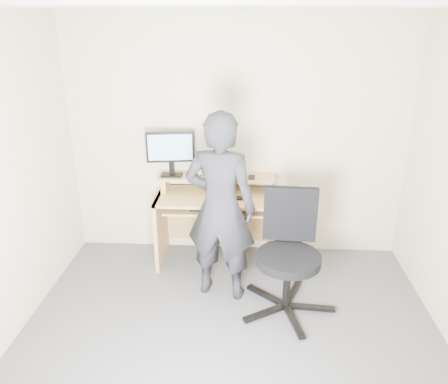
# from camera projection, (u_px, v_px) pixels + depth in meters

# --- Properties ---
(ground) EXTENTS (3.50, 3.50, 0.00)m
(ground) POSITION_uv_depth(u_px,v_px,m) (228.00, 357.00, 3.36)
(ground) COLOR #56565B
(ground) RESTS_ON ground
(back_wall) EXTENTS (3.50, 0.02, 2.50)m
(back_wall) POSITION_uv_depth(u_px,v_px,m) (237.00, 140.00, 4.51)
(back_wall) COLOR beige
(back_wall) RESTS_ON ground
(ceiling) EXTENTS (3.50, 3.50, 0.02)m
(ceiling) POSITION_uv_depth(u_px,v_px,m) (230.00, 5.00, 2.42)
(ceiling) COLOR white
(ceiling) RESTS_ON back_wall
(desk) EXTENTS (1.20, 0.60, 0.91)m
(desk) POSITION_uv_depth(u_px,v_px,m) (216.00, 210.00, 4.58)
(desk) COLOR tan
(desk) RESTS_ON ground
(monitor) EXTENTS (0.49, 0.14, 0.46)m
(monitor) POSITION_uv_depth(u_px,v_px,m) (171.00, 150.00, 4.40)
(monitor) COLOR black
(monitor) RESTS_ON desk
(external_drive) EXTENTS (0.10, 0.14, 0.20)m
(external_drive) POSITION_uv_depth(u_px,v_px,m) (221.00, 166.00, 4.49)
(external_drive) COLOR black
(external_drive) RESTS_ON desk
(travel_mug) EXTENTS (0.10, 0.10, 0.20)m
(travel_mug) POSITION_uv_depth(u_px,v_px,m) (227.00, 167.00, 4.45)
(travel_mug) COLOR silver
(travel_mug) RESTS_ON desk
(smartphone) EXTENTS (0.07, 0.13, 0.01)m
(smartphone) POSITION_uv_depth(u_px,v_px,m) (252.00, 177.00, 4.45)
(smartphone) COLOR black
(smartphone) RESTS_ON desk
(charger) EXTENTS (0.05, 0.05, 0.03)m
(charger) POSITION_uv_depth(u_px,v_px,m) (195.00, 176.00, 4.45)
(charger) COLOR black
(charger) RESTS_ON desk
(headphones) EXTENTS (0.20, 0.20, 0.06)m
(headphones) POSITION_uv_depth(u_px,v_px,m) (206.00, 173.00, 4.55)
(headphones) COLOR silver
(headphones) RESTS_ON desk
(keyboard) EXTENTS (0.47, 0.21, 0.03)m
(keyboard) POSITION_uv_depth(u_px,v_px,m) (213.00, 206.00, 4.38)
(keyboard) COLOR black
(keyboard) RESTS_ON desk
(mouse) EXTENTS (0.11, 0.08, 0.04)m
(mouse) POSITION_uv_depth(u_px,v_px,m) (239.00, 198.00, 4.32)
(mouse) COLOR black
(mouse) RESTS_ON desk
(office_chair) EXTENTS (0.82, 0.84, 1.05)m
(office_chair) POSITION_uv_depth(u_px,v_px,m) (289.00, 249.00, 3.77)
(office_chair) COLOR black
(office_chair) RESTS_ON ground
(person) EXTENTS (0.71, 0.54, 1.74)m
(person) POSITION_uv_depth(u_px,v_px,m) (220.00, 208.00, 3.84)
(person) COLOR black
(person) RESTS_ON ground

